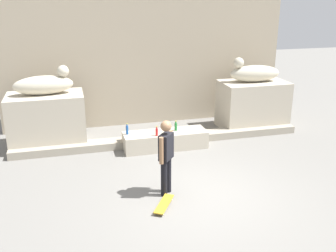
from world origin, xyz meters
TOP-DOWN VIEW (x-y plane):
  - ground_plane at (0.00, 0.00)m, footprint 40.00×40.00m
  - facade_wall at (0.00, 5.44)m, footprint 9.16×0.60m
  - pedestal_left at (-3.16, 3.87)m, footprint 2.08×1.25m
  - pedestal_right at (3.16, 3.87)m, footprint 2.08×1.25m
  - statue_reclining_left at (-3.13, 3.88)m, footprint 1.63×0.66m
  - statue_reclining_right at (3.13, 3.88)m, footprint 1.64×0.68m
  - ledge_block at (0.00, 2.83)m, footprint 2.34×0.74m
  - skater at (-0.63, 0.27)m, footprint 0.38×0.44m
  - skateboard at (-0.81, -0.26)m, footprint 0.59×0.79m
  - bottle_blue at (-1.05, 2.91)m, footprint 0.07×0.07m
  - bottle_red at (-0.29, 2.59)m, footprint 0.07×0.07m
  - bottle_green at (0.32, 2.88)m, footprint 0.08×0.08m
  - stair_step at (0.00, 3.23)m, footprint 8.40×0.50m

SIDE VIEW (x-z plane):
  - ground_plane at x=0.00m, z-range 0.00..0.00m
  - skateboard at x=-0.81m, z-range 0.02..0.10m
  - stair_step at x=0.00m, z-range 0.00..0.22m
  - ledge_block at x=0.00m, z-range 0.00..0.48m
  - bottle_red at x=-0.29m, z-range 0.45..0.73m
  - bottle_green at x=0.32m, z-range 0.45..0.73m
  - bottle_blue at x=-1.05m, z-range 0.45..0.76m
  - pedestal_left at x=-3.16m, z-range 0.00..1.50m
  - pedestal_right at x=3.16m, z-range 0.00..1.50m
  - skater at x=-0.63m, z-range 0.09..1.76m
  - statue_reclining_left at x=-3.13m, z-range 1.40..2.17m
  - statue_reclining_right at x=3.13m, z-range 1.40..2.17m
  - facade_wall at x=0.00m, z-range 0.00..5.84m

